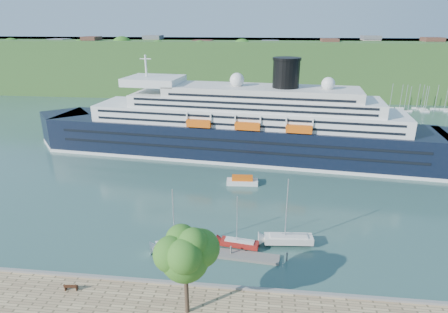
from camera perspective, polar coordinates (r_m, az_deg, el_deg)
ground at (r=50.70m, az=-6.12°, el=-19.55°), size 400.00×400.00×0.00m
far_hillside at (r=184.38m, az=3.70°, el=13.61°), size 400.00×50.00×24.00m
quay_coping at (r=49.82m, az=-6.22°, el=-18.67°), size 220.00×0.50×0.30m
cruise_ship at (r=91.99m, az=1.94°, el=7.42°), size 110.07×26.37×24.49m
park_bench at (r=52.06m, az=-22.27°, el=-17.81°), size 1.73×0.84×1.07m
promenade_tree at (r=42.57m, az=-5.88°, el=-16.58°), size 7.11×7.11×11.77m
floating_pontoon at (r=56.52m, az=-1.02°, el=-14.48°), size 18.18×3.73×0.40m
sailboat_white_near at (r=55.36m, az=-7.11°, el=-9.85°), size 7.67×4.46×9.58m
sailboat_red at (r=55.81m, az=2.43°, el=-10.28°), size 6.51×2.66×8.16m
sailboat_white_far at (r=56.75m, az=10.04°, el=-8.73°), size 8.23×2.93×10.43m
tender_launch at (r=78.22m, az=2.81°, el=-3.64°), size 6.65×2.60×1.81m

